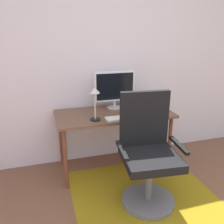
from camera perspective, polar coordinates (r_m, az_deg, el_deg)
The scene contains 10 objects.
wall_back at distance 3.00m, azimuth -1.39°, elevation 12.68°, with size 6.00×0.10×2.60m, color silver.
area_rug at distance 2.63m, azimuth 7.63°, elevation -19.36°, with size 1.44×1.32×0.01m, color olive.
desk at distance 2.79m, azimuth 0.49°, elevation -1.68°, with size 1.35×0.63×0.72m.
monitor at distance 2.87m, azimuth 0.64°, elevation 5.89°, with size 0.50×0.18×0.45m.
keyboard at distance 2.59m, azimuth 3.17°, elevation -1.35°, with size 0.43×0.13×0.02m, color white.
computer_mouse at distance 2.70m, azimuth 8.95°, elevation -0.48°, with size 0.06×0.10×0.03m, color black.
coffee_cup at distance 2.83m, azimuth 8.90°, elevation 1.22°, with size 0.09×0.09×0.11m, color teal.
cell_phone at distance 3.02m, azimuth 8.79°, elevation 1.37°, with size 0.07×0.14×0.01m, color black.
desk_lamp at distance 2.46m, azimuth -4.15°, elevation 3.61°, with size 0.11×0.11×0.36m.
office_chair at distance 2.35m, azimuth 8.62°, elevation -10.80°, with size 0.62×0.56×1.09m.
Camera 1 is at (-0.79, -0.68, 1.63)m, focal length 38.01 mm.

